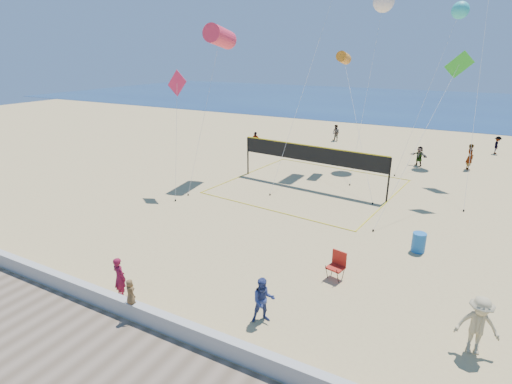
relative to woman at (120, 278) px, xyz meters
The scene contains 22 objects.
ground 3.86m from the woman, 37.49° to the left, with size 120.00×120.00×0.00m, color tan.
ocean 64.38m from the woman, 87.33° to the left, with size 140.00×50.00×0.03m, color navy.
seawall 3.11m from the woman, 13.11° to the right, with size 32.00×0.30×0.60m, color #ADADA8.
boardwalk 4.10m from the woman, 41.97° to the right, with size 32.00×3.60×0.03m, color #74614F.
woman is the anchor object (origin of this frame).
toddler 1.48m from the woman, 30.05° to the right, with size 0.40×0.26×0.83m, color brown.
bystander_a 5.10m from the woman, 13.20° to the left, with size 0.74×0.58×1.53m, color navy.
bystander_b 11.21m from the woman, 14.33° to the left, with size 1.16×0.66×1.79m, color tan.
far_person_0 22.53m from the woman, 106.56° to the left, with size 0.93×0.39×1.58m, color gray.
far_person_1 23.91m from the woman, 73.56° to the left, with size 1.37×0.44×1.48m, color gray.
far_person_2 25.66m from the woman, 66.82° to the left, with size 0.69×0.45×1.88m, color gray.
far_person_3 28.57m from the woman, 92.85° to the left, with size 0.75×0.58×1.54m, color gray.
far_person_4 32.33m from the woman, 68.25° to the left, with size 0.95×0.54×1.46m, color gray.
camp_chair 7.83m from the woman, 37.35° to the left, with size 0.69×0.81×1.20m.
trash_barrel 12.11m from the woman, 44.49° to the left, with size 0.57×0.57×0.85m, color #1A60AD.
volleyball_net 14.61m from the woman, 84.48° to the left, with size 10.90×10.77×2.65m.
kite_0 16.88m from the woman, 108.79° to the left, with size 1.56×6.01×9.72m.
kite_2 20.75m from the woman, 85.53° to the left, with size 4.57×7.22×8.16m.
kite_3 12.49m from the woman, 117.37° to the left, with size 1.61×1.98×7.16m.
kite_4 19.00m from the woman, 61.45° to the left, with size 3.01×6.86×8.17m.
kite_6 25.12m from the woman, 82.05° to the left, with size 1.52×7.47×12.10m.
kite_7 28.90m from the woman, 73.17° to the left, with size 2.89×7.27×11.48m.
Camera 1 is at (6.81, -10.58, 8.09)m, focal length 28.00 mm.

